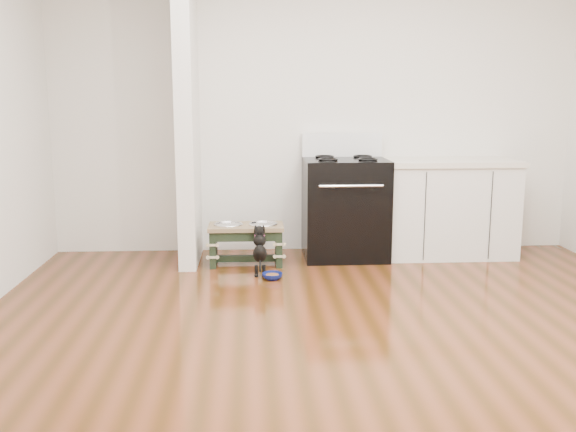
{
  "coord_description": "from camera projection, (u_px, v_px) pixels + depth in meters",
  "views": [
    {
      "loc": [
        -0.62,
        -3.67,
        1.48
      ],
      "look_at": [
        -0.32,
        1.48,
        0.52
      ],
      "focal_mm": 40.0,
      "sensor_mm": 36.0,
      "label": 1
    }
  ],
  "objects": [
    {
      "name": "partition_wall",
      "position": [
        187.0,
        112.0,
        5.66
      ],
      "size": [
        0.15,
        0.8,
        2.7
      ],
      "primitive_type": "cube",
      "color": "silver",
      "rests_on": "ground"
    },
    {
      "name": "room_shell",
      "position": [
        360.0,
        72.0,
        3.62
      ],
      "size": [
        5.0,
        5.0,
        5.0
      ],
      "color": "silver",
      "rests_on": "ground"
    },
    {
      "name": "floor_bowl",
      "position": [
        272.0,
        276.0,
        5.28
      ],
      "size": [
        0.22,
        0.22,
        0.05
      ],
      "rotation": [
        0.0,
        0.0,
        -0.42
      ],
      "color": "navy",
      "rests_on": "ground"
    },
    {
      "name": "puppy",
      "position": [
        260.0,
        248.0,
        5.42
      ],
      "size": [
        0.12,
        0.34,
        0.4
      ],
      "color": "black",
      "rests_on": "ground"
    },
    {
      "name": "cabinet_run",
      "position": [
        448.0,
        208.0,
        6.04
      ],
      "size": [
        1.24,
        0.64,
        0.91
      ],
      "color": "silver",
      "rests_on": "ground"
    },
    {
      "name": "ground",
      "position": [
        354.0,
        343.0,
        3.91
      ],
      "size": [
        5.0,
        5.0,
        0.0
      ],
      "primitive_type": "plane",
      "color": "#42240B",
      "rests_on": "ground"
    },
    {
      "name": "dog_feeder",
      "position": [
        246.0,
        236.0,
        5.71
      ],
      "size": [
        0.66,
        0.35,
        0.38
      ],
      "color": "black",
      "rests_on": "ground"
    },
    {
      "name": "oven_range",
      "position": [
        345.0,
        207.0,
        5.96
      ],
      "size": [
        0.76,
        0.69,
        1.14
      ],
      "color": "black",
      "rests_on": "ground"
    }
  ]
}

